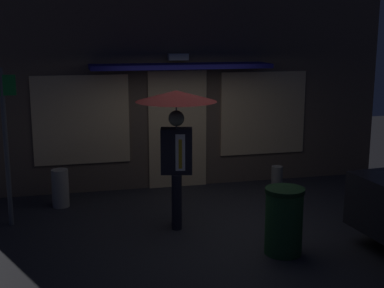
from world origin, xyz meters
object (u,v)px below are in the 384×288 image
Objects in this scene: street_sign_post at (5,138)px; sidewalk_bollard at (277,181)px; person_with_umbrella at (176,120)px; sidewalk_bollard_2 at (60,188)px; trash_bin at (284,221)px.

sidewalk_bollard is at bearing 5.56° from street_sign_post.
person_with_umbrella reaches higher than sidewalk_bollard.
person_with_umbrella is 2.55m from street_sign_post.
sidewalk_bollard_2 reaches higher than sidewalk_bollard.
street_sign_post is (-2.44, 0.66, -0.28)m from person_with_umbrella.
person_with_umbrella is 2.11m from trash_bin.
sidewalk_bollard is 0.61× the size of trash_bin.
street_sign_post is 4.66m from sidewalk_bollard.
street_sign_post is 1.46m from sidewalk_bollard_2.
person_with_umbrella reaches higher than trash_bin.
trash_bin is at bearing -28.56° from street_sign_post.
trash_bin is at bearing -43.16° from sidewalk_bollard_2.
sidewalk_bollard_2 is (-1.70, 1.39, -1.31)m from person_with_umbrella.
street_sign_post reaches higher than sidewalk_bollard.
person_with_umbrella is at bearing -151.90° from sidewalk_bollard.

